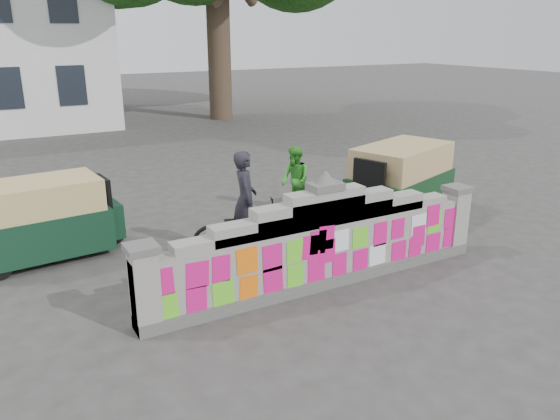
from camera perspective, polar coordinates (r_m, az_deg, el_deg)
The scene contains 7 objects.
ground at distance 9.39m, azimuth 4.48°, elevation -7.80°, with size 100.00×100.00×0.00m, color #383533.
parapet_wall at distance 9.09m, azimuth 4.61°, elevation -3.56°, with size 6.48×0.44×2.01m.
cyclist_bike at distance 10.32m, azimuth -3.58°, elevation -2.11°, with size 0.71×2.03×1.06m, color black.
cyclist_rider at distance 10.20m, azimuth -3.62°, elevation -0.17°, with size 0.66×0.43×1.80m, color black.
pedestrian at distance 12.80m, azimuth 1.58°, elevation 3.15°, with size 0.77×0.60×1.57m, color green.
rickshaw_left at distance 11.07m, azimuth -23.38°, elevation -0.82°, with size 2.79×1.48×1.51m.
rickshaw_right at distance 12.71m, azimuth 12.33°, elevation 3.00°, with size 3.12×2.18×1.68m.
Camera 1 is at (-4.77, -6.97, 4.11)m, focal length 35.00 mm.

